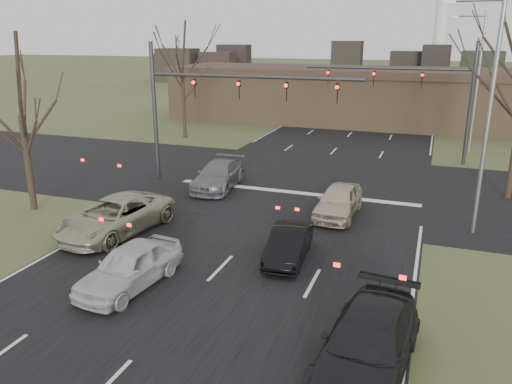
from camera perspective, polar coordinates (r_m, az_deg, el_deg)
ground at (r=16.45m, az=-8.41°, el=-12.97°), size 360.00×360.00×0.00m
road_main at (r=73.19m, az=14.54°, el=10.37°), size 14.00×300.00×0.02m
road_cross at (r=29.44m, az=5.38°, el=1.04°), size 200.00×14.00×0.02m
building at (r=50.95m, az=14.42°, el=10.55°), size 42.40×10.40×5.30m
mast_arm_near at (r=28.35m, az=-5.85°, el=10.84°), size 12.12×0.24×8.00m
mast_arm_far at (r=35.55m, az=18.91°, el=11.24°), size 11.12×0.24×8.00m
streetlight_right_near at (r=22.63m, az=24.75°, el=9.03°), size 2.34×0.25×10.00m
streetlight_right_far at (r=39.55m, az=23.81°, el=12.08°), size 2.34×0.25×10.00m
tree_left_near at (r=26.13m, az=-25.78°, el=12.00°), size 5.10×5.10×8.50m
tree_left_far at (r=42.40m, az=-8.55°, el=15.96°), size 5.70×5.70×9.50m
car_silver_suv at (r=22.54m, az=-15.77°, el=-2.66°), size 3.38×6.00×1.58m
car_white_sedan at (r=17.76m, az=-14.22°, el=-8.24°), size 2.23×4.54×1.49m
car_black_hatch at (r=19.31m, az=3.76°, el=-5.95°), size 1.65×3.90×1.25m
car_charcoal_sedan at (r=13.60m, az=12.65°, el=-16.56°), size 2.62×5.44×1.53m
car_grey_ahead at (r=28.34m, az=-4.31°, el=1.94°), size 2.56×5.25×1.47m
car_silver_ahead at (r=24.11m, az=9.40°, el=-1.01°), size 1.92×4.47×1.50m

